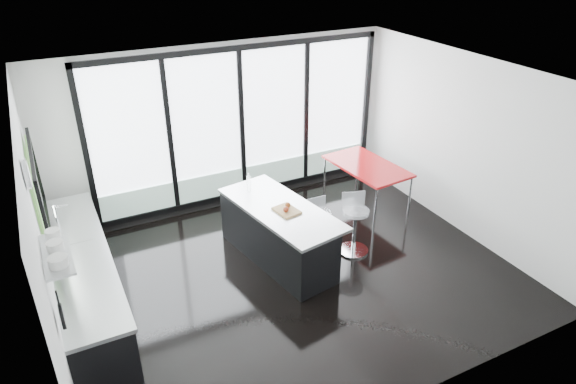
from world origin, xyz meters
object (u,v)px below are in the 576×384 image
bar_stool_near (355,231)px  red_table (366,186)px  island (277,234)px  bar_stool_far (320,230)px

bar_stool_near → red_table: size_ratio=0.49×
island → red_table: bearing=19.9°
bar_stool_near → red_table: bearing=65.8°
bar_stool_far → red_table: (1.37, 0.79, 0.09)m
bar_stool_far → red_table: red_table is taller
bar_stool_near → red_table: (0.95, 1.10, 0.04)m
bar_stool_far → red_table: bearing=32.4°
bar_stool_near → bar_stool_far: (-0.42, 0.32, -0.05)m
bar_stool_near → bar_stool_far: size_ratio=1.16×
island → bar_stool_near: size_ratio=3.02×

